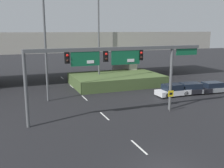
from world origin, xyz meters
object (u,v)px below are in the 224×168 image
(highway_light_pole_far, at_px, (99,36))
(parked_sedan_far_right, at_px, (213,88))
(signal_gantry, at_px, (116,60))
(parked_sedan_mid_right, at_px, (191,89))
(highway_light_pole_near, at_px, (44,15))
(parked_sedan_near_right, at_px, (173,90))
(speed_limit_sign, at_px, (171,98))

(highway_light_pole_far, bearing_deg, parked_sedan_far_right, -39.70)
(signal_gantry, bearing_deg, parked_sedan_mid_right, 20.97)
(highway_light_pole_near, bearing_deg, parked_sedan_mid_right, -10.34)
(signal_gantry, bearing_deg, highway_light_pole_far, 77.64)
(highway_light_pole_near, bearing_deg, parked_sedan_near_right, -12.16)
(signal_gantry, distance_m, highway_light_pole_far, 14.80)
(parked_sedan_mid_right, bearing_deg, signal_gantry, -152.15)
(signal_gantry, relative_size, highway_light_pole_near, 0.93)
(highway_light_pole_near, distance_m, parked_sedan_mid_right, 19.62)
(highway_light_pole_near, height_order, parked_sedan_near_right, highway_light_pole_near)
(highway_light_pole_near, relative_size, parked_sedan_far_right, 3.83)
(parked_sedan_near_right, distance_m, parked_sedan_mid_right, 2.72)
(signal_gantry, bearing_deg, highway_light_pole_near, 123.43)
(parked_sedan_near_right, xyz_separation_m, parked_sedan_mid_right, (2.72, -0.02, -0.02))
(parked_sedan_near_right, distance_m, parked_sedan_far_right, 5.87)
(highway_light_pole_far, height_order, parked_sedan_mid_right, highway_light_pole_far)
(highway_light_pole_far, xyz_separation_m, parked_sedan_near_right, (6.24, -9.69, -6.39))
(speed_limit_sign, height_order, parked_sedan_mid_right, speed_limit_sign)
(speed_limit_sign, relative_size, parked_sedan_near_right, 0.52)
(signal_gantry, bearing_deg, parked_sedan_far_right, 15.76)
(signal_gantry, height_order, parked_sedan_mid_right, signal_gantry)
(highway_light_pole_near, xyz_separation_m, parked_sedan_mid_right, (17.25, -3.15, -8.79))
(signal_gantry, distance_m, highway_light_pole_near, 10.23)
(signal_gantry, relative_size, highway_light_pole_far, 1.26)
(highway_light_pole_near, bearing_deg, highway_light_pole_far, 38.36)
(parked_sedan_near_right, bearing_deg, speed_limit_sign, -126.57)
(highway_light_pole_far, relative_size, parked_sedan_far_right, 2.82)
(speed_limit_sign, bearing_deg, parked_sedan_near_right, 53.84)
(parked_sedan_far_right, bearing_deg, signal_gantry, -160.44)
(parked_sedan_far_right, bearing_deg, parked_sedan_near_right, -179.69)
(parked_sedan_mid_right, relative_size, parked_sedan_far_right, 1.04)
(signal_gantry, xyz_separation_m, highway_light_pole_far, (3.15, 14.35, 1.80))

